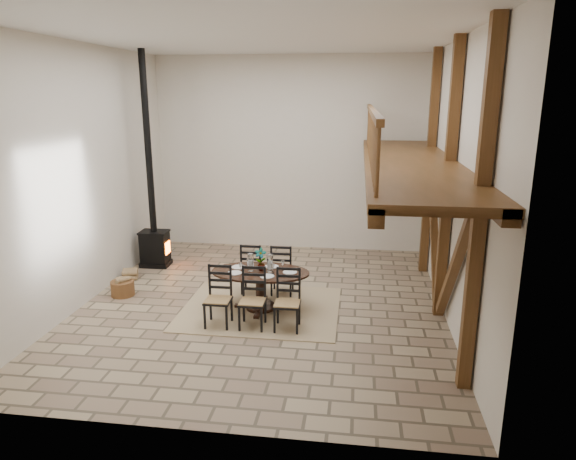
# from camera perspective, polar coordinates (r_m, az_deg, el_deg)

# --- Properties ---
(ground) EXTENTS (8.00, 8.00, 0.00)m
(ground) POSITION_cam_1_polar(r_m,az_deg,el_deg) (10.30, -2.84, -8.22)
(ground) COLOR tan
(ground) RESTS_ON ground
(room_shell) EXTENTS (7.02, 8.02, 5.01)m
(room_shell) POSITION_cam_1_polar(r_m,az_deg,el_deg) (9.38, 4.17, 8.57)
(room_shell) COLOR silver
(room_shell) RESTS_ON ground
(rug) EXTENTS (3.00, 2.50, 0.02)m
(rug) POSITION_cam_1_polar(r_m,az_deg,el_deg) (10.08, -3.04, -8.69)
(rug) COLOR tan
(rug) RESTS_ON ground
(dining_table) EXTENTS (1.90, 2.11, 1.21)m
(dining_table) POSITION_cam_1_polar(r_m,az_deg,el_deg) (9.82, -3.19, -6.75)
(dining_table) COLOR black
(dining_table) RESTS_ON ground
(wood_stove) EXTENTS (0.68, 0.53, 5.00)m
(wood_stove) POSITION_cam_1_polar(r_m,az_deg,el_deg) (12.59, -14.75, 1.01)
(wood_stove) COLOR black
(wood_stove) RESTS_ON ground
(log_basket) EXTENTS (0.47, 0.47, 0.39)m
(log_basket) POSITION_cam_1_polar(r_m,az_deg,el_deg) (11.19, -17.90, -6.10)
(log_basket) COLOR brown
(log_basket) RESTS_ON ground
(log_stack) EXTENTS (0.41, 0.42, 0.22)m
(log_stack) POSITION_cam_1_polar(r_m,az_deg,el_deg) (12.11, -17.12, -4.72)
(log_stack) COLOR tan
(log_stack) RESTS_ON ground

